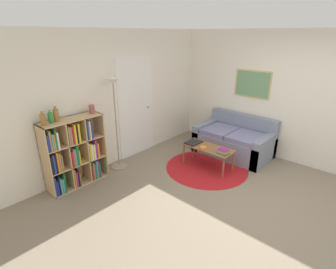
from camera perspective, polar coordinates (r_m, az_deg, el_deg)
The scene contains 15 objects.
ground_plane at distance 4.38m, azimuth 16.73°, elevation -14.78°, with size 14.00×14.00×0.00m, color gray.
wall_back at distance 5.45m, azimuth -8.77°, elevation 7.99°, with size 7.10×0.11×2.60m.
wall_right at distance 6.17m, azimuth 15.25°, elevation 9.19°, with size 0.08×5.74×2.60m.
rug at distance 5.32m, azimuth 8.40°, elevation -7.16°, with size 1.62×1.62×0.01m.
bookshelf at distance 4.76m, azimuth -19.99°, elevation -3.99°, with size 1.04×0.34×1.21m.
floor_lamp at distance 4.93m, azimuth -11.56°, elevation 6.65°, with size 0.32×0.32×1.76m.
couch at distance 5.97m, azimuth 14.34°, elevation -1.33°, with size 0.94×1.57×0.83m.
coffee_table at distance 5.20m, azimuth 8.71°, elevation -3.21°, with size 0.43×1.01×0.43m.
laptop at distance 5.34m, azimuth 5.60°, elevation -1.68°, with size 0.34×0.25×0.02m.
bowl at distance 5.09m, azimuth 7.68°, elevation -2.85°, with size 0.13×0.13×0.04m.
book_stack_on_table at distance 4.94m, azimuth 11.96°, elevation -3.63°, with size 0.16×0.20×0.08m.
bottle_left at distance 4.36m, azimuth -25.57°, elevation 2.92°, with size 0.08×0.08×0.22m.
bottle_middle at distance 4.43m, azimuth -24.20°, elevation 3.36°, with size 0.07×0.07×0.21m.
bottle_right at distance 4.47m, azimuth -23.18°, elevation 3.89°, with size 0.08×0.08×0.25m.
vase_on_shelf at distance 4.74m, azimuth -16.26°, elevation 5.30°, with size 0.10×0.10×0.15m.
Camera 1 is at (-3.32, -1.37, 2.51)m, focal length 28.00 mm.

